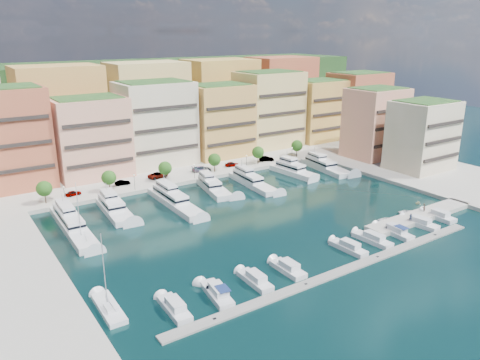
# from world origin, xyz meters

# --- Properties ---
(ground) EXTENTS (400.00, 400.00, 0.00)m
(ground) POSITION_xyz_m (0.00, 0.00, 0.00)
(ground) COLOR black
(ground) RESTS_ON ground
(north_quay) EXTENTS (220.00, 64.00, 2.00)m
(north_quay) POSITION_xyz_m (0.00, 62.00, 0.00)
(north_quay) COLOR #9E998E
(north_quay) RESTS_ON ground
(east_quay) EXTENTS (34.00, 76.00, 2.00)m
(east_quay) POSITION_xyz_m (62.00, -8.00, 0.00)
(east_quay) COLOR #9E998E
(east_quay) RESTS_ON ground
(hillside) EXTENTS (240.00, 40.00, 58.00)m
(hillside) POSITION_xyz_m (0.00, 110.00, 0.00)
(hillside) COLOR #193616
(hillside) RESTS_ON ground
(south_pontoon) EXTENTS (72.00, 2.20, 0.35)m
(south_pontoon) POSITION_xyz_m (-3.00, -30.00, 0.00)
(south_pontoon) COLOR gray
(south_pontoon) RESTS_ON ground
(finger_pier) EXTENTS (32.00, 5.00, 2.00)m
(finger_pier) POSITION_xyz_m (30.00, -22.00, 0.00)
(finger_pier) COLOR #9E998E
(finger_pier) RESTS_ON ground
(apartment_1) EXTENTS (20.00, 16.50, 26.80)m
(apartment_1) POSITION_xyz_m (-44.00, 51.99, 14.31)
(apartment_1) COLOR #B15D3B
(apartment_1) RESTS_ON north_quay
(apartment_2) EXTENTS (20.00, 15.50, 22.80)m
(apartment_2) POSITION_xyz_m (-23.00, 49.99, 12.31)
(apartment_2) COLOR #E2927E
(apartment_2) RESTS_ON north_quay
(apartment_3) EXTENTS (22.00, 16.50, 25.80)m
(apartment_3) POSITION_xyz_m (-2.00, 51.99, 13.81)
(apartment_3) COLOR beige
(apartment_3) RESTS_ON north_quay
(apartment_4) EXTENTS (20.00, 15.50, 23.80)m
(apartment_4) POSITION_xyz_m (20.00, 49.99, 12.81)
(apartment_4) COLOR tan
(apartment_4) RESTS_ON north_quay
(apartment_5) EXTENTS (22.00, 16.50, 26.80)m
(apartment_5) POSITION_xyz_m (42.00, 51.99, 14.31)
(apartment_5) COLOR #DCC474
(apartment_5) RESTS_ON north_quay
(apartment_6) EXTENTS (20.00, 15.50, 22.80)m
(apartment_6) POSITION_xyz_m (64.00, 49.99, 12.31)
(apartment_6) COLOR gold
(apartment_6) RESTS_ON north_quay
(apartment_7) EXTENTS (22.00, 16.50, 24.80)m
(apartment_7) POSITION_xyz_m (84.00, 47.99, 13.31)
(apartment_7) COLOR #B15D3B
(apartment_7) RESTS_ON north_quay
(apartment_east_a) EXTENTS (18.00, 14.50, 22.80)m
(apartment_east_a) POSITION_xyz_m (62.00, 19.99, 12.31)
(apartment_east_a) COLOR #E2927E
(apartment_east_a) RESTS_ON east_quay
(apartment_east_b) EXTENTS (18.00, 14.50, 20.80)m
(apartment_east_b) POSITION_xyz_m (62.00, 1.99, 11.31)
(apartment_east_b) COLOR beige
(apartment_east_b) RESTS_ON east_quay
(backblock_1) EXTENTS (26.00, 18.00, 30.00)m
(backblock_1) POSITION_xyz_m (-25.00, 74.00, 16.00)
(backblock_1) COLOR tan
(backblock_1) RESTS_ON north_quay
(backblock_2) EXTENTS (26.00, 18.00, 30.00)m
(backblock_2) POSITION_xyz_m (5.00, 74.00, 16.00)
(backblock_2) COLOR #DCC474
(backblock_2) RESTS_ON north_quay
(backblock_3) EXTENTS (26.00, 18.00, 30.00)m
(backblock_3) POSITION_xyz_m (35.00, 74.00, 16.00)
(backblock_3) COLOR gold
(backblock_3) RESTS_ON north_quay
(backblock_4) EXTENTS (26.00, 18.00, 30.00)m
(backblock_4) POSITION_xyz_m (65.00, 74.00, 16.00)
(backblock_4) COLOR #B15D3B
(backblock_4) RESTS_ON north_quay
(tree_0) EXTENTS (3.80, 3.80, 5.65)m
(tree_0) POSITION_xyz_m (-40.00, 33.50, 4.74)
(tree_0) COLOR #473323
(tree_0) RESTS_ON north_quay
(tree_1) EXTENTS (3.80, 3.80, 5.65)m
(tree_1) POSITION_xyz_m (-24.00, 33.50, 4.74)
(tree_1) COLOR #473323
(tree_1) RESTS_ON north_quay
(tree_2) EXTENTS (3.80, 3.80, 5.65)m
(tree_2) POSITION_xyz_m (-8.00, 33.50, 4.74)
(tree_2) COLOR #473323
(tree_2) RESTS_ON north_quay
(tree_3) EXTENTS (3.80, 3.80, 5.65)m
(tree_3) POSITION_xyz_m (8.00, 33.50, 4.74)
(tree_3) COLOR #473323
(tree_3) RESTS_ON north_quay
(tree_4) EXTENTS (3.80, 3.80, 5.65)m
(tree_4) POSITION_xyz_m (24.00, 33.50, 4.74)
(tree_4) COLOR #473323
(tree_4) RESTS_ON north_quay
(tree_5) EXTENTS (3.80, 3.80, 5.65)m
(tree_5) POSITION_xyz_m (40.00, 33.50, 4.74)
(tree_5) COLOR #473323
(tree_5) RESTS_ON north_quay
(lamppost_0) EXTENTS (0.30, 0.30, 4.20)m
(lamppost_0) POSITION_xyz_m (-36.00, 31.20, 3.83)
(lamppost_0) COLOR black
(lamppost_0) RESTS_ON north_quay
(lamppost_1) EXTENTS (0.30, 0.30, 4.20)m
(lamppost_1) POSITION_xyz_m (-18.00, 31.20, 3.83)
(lamppost_1) COLOR black
(lamppost_1) RESTS_ON north_quay
(lamppost_2) EXTENTS (0.30, 0.30, 4.20)m
(lamppost_2) POSITION_xyz_m (0.00, 31.20, 3.83)
(lamppost_2) COLOR black
(lamppost_2) RESTS_ON north_quay
(lamppost_3) EXTENTS (0.30, 0.30, 4.20)m
(lamppost_3) POSITION_xyz_m (18.00, 31.20, 3.83)
(lamppost_3) COLOR black
(lamppost_3) RESTS_ON north_quay
(lamppost_4) EXTENTS (0.30, 0.30, 4.20)m
(lamppost_4) POSITION_xyz_m (36.00, 31.20, 3.83)
(lamppost_4) COLOR black
(lamppost_4) RESTS_ON north_quay
(yacht_0) EXTENTS (4.93, 27.01, 7.30)m
(yacht_0) POSITION_xyz_m (-38.37, 16.67, 1.21)
(yacht_0) COLOR silver
(yacht_0) RESTS_ON ground
(yacht_1) EXTENTS (6.07, 18.53, 7.30)m
(yacht_1) POSITION_xyz_m (-27.46, 20.60, 1.09)
(yacht_1) COLOR silver
(yacht_1) RESTS_ON ground
(yacht_2) EXTENTS (4.72, 24.23, 7.30)m
(yacht_2) POSITION_xyz_m (-13.29, 17.92, 1.21)
(yacht_2) COLOR silver
(yacht_2) RESTS_ON ground
(yacht_3) EXTENTS (7.39, 17.25, 7.30)m
(yacht_3) POSITION_xyz_m (0.11, 21.34, 1.21)
(yacht_3) COLOR silver
(yacht_3) RESTS_ON ground
(yacht_4) EXTENTS (5.82, 20.79, 7.30)m
(yacht_4) POSITION_xyz_m (11.48, 19.55, 1.09)
(yacht_4) COLOR silver
(yacht_4) RESTS_ON ground
(yacht_5) EXTENTS (6.11, 16.92, 7.30)m
(yacht_5) POSITION_xyz_m (28.01, 21.41, 1.21)
(yacht_5) COLOR silver
(yacht_5) RESTS_ON ground
(yacht_6) EXTENTS (7.56, 20.42, 7.30)m
(yacht_6) POSITION_xyz_m (39.47, 19.87, 1.21)
(yacht_6) COLOR silver
(yacht_6) RESTS_ON ground
(cruiser_0) EXTENTS (2.88, 8.24, 2.55)m
(cruiser_0) POSITION_xyz_m (-33.87, -24.59, 0.55)
(cruiser_0) COLOR silver
(cruiser_0) RESTS_ON ground
(cruiser_1) EXTENTS (3.82, 8.89, 2.66)m
(cruiser_1) POSITION_xyz_m (-26.27, -24.61, 0.57)
(cruiser_1) COLOR silver
(cruiser_1) RESTS_ON ground
(cruiser_2) EXTENTS (2.70, 7.96, 2.55)m
(cruiser_2) POSITION_xyz_m (-18.67, -24.59, 0.55)
(cruiser_2) COLOR silver
(cruiser_2) RESTS_ON ground
(cruiser_3) EXTENTS (2.71, 7.63, 2.55)m
(cruiser_3) POSITION_xyz_m (-11.39, -24.58, 0.55)
(cruiser_3) COLOR silver
(cruiser_3) RESTS_ON ground
(cruiser_5) EXTENTS (2.88, 8.22, 2.55)m
(cruiser_5) POSITION_xyz_m (3.92, -24.59, 0.55)
(cruiser_5) COLOR silver
(cruiser_5) RESTS_ON ground
(cruiser_6) EXTENTS (3.14, 8.80, 2.55)m
(cruiser_6) POSITION_xyz_m (10.85, -24.59, 0.55)
(cruiser_6) COLOR silver
(cruiser_6) RESTS_ON ground
(cruiser_7) EXTENTS (3.03, 8.92, 2.66)m
(cruiser_7) POSITION_xyz_m (17.72, -24.62, 0.57)
(cruiser_7) COLOR silver
(cruiser_7) RESTS_ON ground
(cruiser_8) EXTENTS (3.84, 8.85, 2.55)m
(cruiser_8) POSITION_xyz_m (26.06, -24.59, 0.55)
(cruiser_8) COLOR silver
(cruiser_8) RESTS_ON ground
(cruiser_9) EXTENTS (2.89, 7.71, 2.55)m
(cruiser_9) POSITION_xyz_m (33.28, -24.58, 0.55)
(cruiser_9) COLOR silver
(cruiser_9) RESTS_ON ground
(sailboat_2) EXTENTS (4.49, 9.93, 13.20)m
(sailboat_2) POSITION_xyz_m (-38.46, 7.97, 0.31)
(sailboat_2) COLOR silver
(sailboat_2) RESTS_ON ground
(sailboat_0) EXTENTS (3.05, 9.95, 13.20)m
(sailboat_0) POSITION_xyz_m (-42.18, -18.80, 0.31)
(sailboat_0) COLOR silver
(sailboat_0) RESTS_ON ground
(tender_2) EXTENTS (4.30, 3.51, 0.78)m
(tender_2) POSITION_xyz_m (29.62, -18.43, 0.39)
(tender_2) COLOR silver
(tender_2) RESTS_ON ground
(tender_0) EXTENTS (4.24, 3.30, 0.80)m
(tender_0) POSITION_xyz_m (21.91, -18.99, 0.40)
(tender_0) COLOR white
(tender_0) RESTS_ON ground
(tender_3) EXTENTS (1.69, 1.46, 0.89)m
(tender_3) POSITION_xyz_m (37.41, -15.98, 0.44)
(tender_3) COLOR beige
(tender_3) RESTS_ON ground
(car_0) EXTENTS (4.12, 2.12, 1.34)m
(car_0) POSITION_xyz_m (-32.91, 35.36, 1.67)
(car_0) COLOR gray
(car_0) RESTS_ON north_quay
(car_1) EXTENTS (4.23, 1.88, 1.35)m
(car_1) POSITION_xyz_m (-19.38, 36.66, 1.68)
(car_1) COLOR gray
(car_1) RESTS_ON north_quay
(car_2) EXTENTS (6.31, 3.71, 1.65)m
(car_2) POSITION_xyz_m (-8.48, 37.39, 1.82)
(car_2) COLOR gray
(car_2) RESTS_ON north_quay
(car_3) EXTENTS (6.13, 3.79, 1.66)m
(car_3) POSITION_xyz_m (4.87, 35.96, 1.83)
(car_3) COLOR gray
(car_3) RESTS_ON north_quay
(car_4) EXTENTS (4.64, 2.68, 1.49)m
(car_4) POSITION_xyz_m (15.45, 35.53, 1.74)
(car_4) COLOR gray
(car_4) RESTS_ON north_quay
(car_5) EXTENTS (5.04, 3.48, 1.57)m
(car_5) POSITION_xyz_m (28.15, 34.53, 1.79)
(car_5) COLOR gray
(car_5) RESTS_ON north_quay
(person_0) EXTENTS (0.74, 0.74, 1.74)m
(person_0) POSITION_xyz_m (24.58, -23.26, 1.87)
(person_0) COLOR #212C43
(person_0) RESTS_ON finger_pier
(person_1) EXTENTS (0.95, 0.75, 1.90)m
(person_1) POSITION_xyz_m (32.07, -21.22, 1.95)
(person_1) COLOR brown
(person_1) RESTS_ON finger_pier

